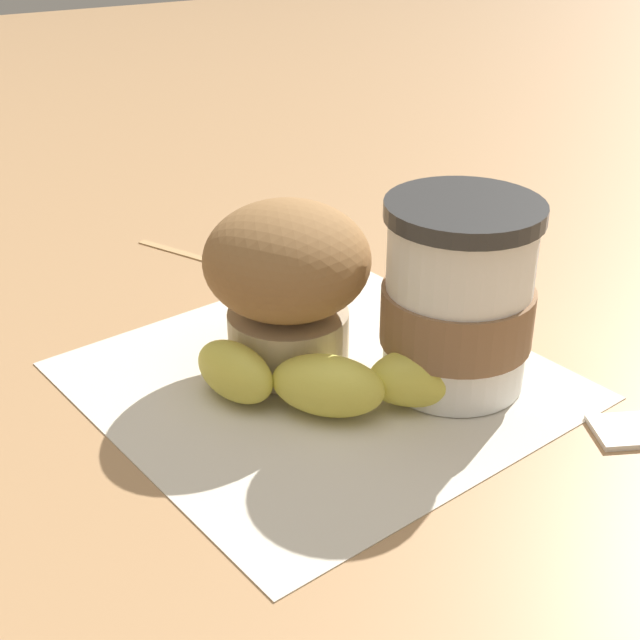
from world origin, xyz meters
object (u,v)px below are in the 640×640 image
coffee_cup (458,299)px  banana (372,372)px  muffin (287,278)px  sugar_packet (638,428)px

coffee_cup → banana: bearing=-5.8°
coffee_cup → muffin: (0.08, -0.07, 0.00)m
muffin → banana: (-0.02, 0.06, -0.04)m
muffin → sugar_packet: size_ratio=2.15×
coffee_cup → banana: size_ratio=0.57×
coffee_cup → sugar_packet: bearing=121.9°
coffee_cup → muffin: bearing=-39.5°
muffin → sugar_packet: bearing=130.8°
banana → muffin: bearing=-67.6°
muffin → banana: bearing=112.4°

